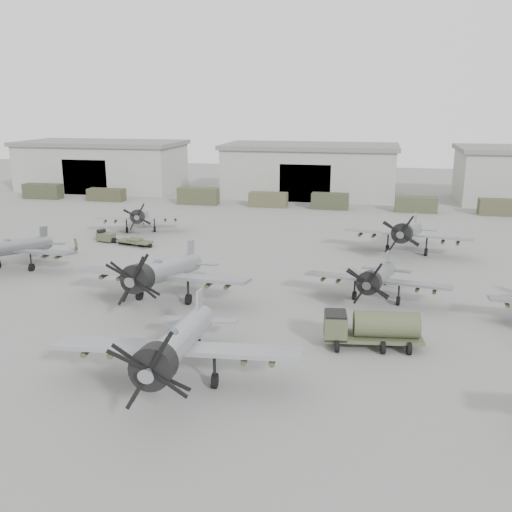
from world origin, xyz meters
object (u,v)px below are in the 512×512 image
Objects in this scene: aircraft_near_1 at (176,345)px; aircraft_mid_1 at (162,272)px; aircraft_far_1 at (408,232)px; fuel_tanker at (372,327)px; aircraft_mid_2 at (377,277)px; ground_crew at (76,246)px; tug_trailer at (117,239)px; aircraft_far_0 at (140,216)px; aircraft_mid_0 at (12,248)px.

aircraft_mid_1 is (-5.78, 13.00, -0.00)m from aircraft_near_1.
aircraft_far_1 reaches higher than fuel_tanker.
ground_crew is (-31.03, 9.20, -1.28)m from aircraft_mid_2.
aircraft_near_1 is at bearing -45.36° from tug_trailer.
tug_trailer is at bearing -112.57° from aircraft_far_0.
aircraft_mid_2 is at bearing 51.33° from aircraft_near_1.
aircraft_far_0 is 6.78× the size of ground_crew.
aircraft_near_1 is 1.20× the size of aircraft_mid_2.
aircraft_mid_1 is 27.59m from aircraft_far_1.
aircraft_far_1 is at bearing -78.28° from ground_crew.
aircraft_mid_2 reaches higher than aircraft_far_0.
aircraft_near_1 is at bearing -141.22° from ground_crew.
aircraft_far_1 is (13.85, 32.39, -0.14)m from aircraft_near_1.
ground_crew is at bearing 173.06° from aircraft_mid_2.
tug_trailer is at bearing 127.48° from aircraft_mid_1.
aircraft_far_0 reaches higher than tug_trailer.
aircraft_mid_0 is at bearing 159.33° from ground_crew.
aircraft_far_1 is 2.03× the size of fuel_tanker.
aircraft_mid_2 is at bearing -89.94° from aircraft_far_1.
aircraft_mid_0 reaches higher than aircraft_mid_2.
tug_trailer is (-0.42, -5.82, -1.49)m from aircraft_far_0.
aircraft_mid_0 is 7.27× the size of ground_crew.
ground_crew is at bearing 141.69° from aircraft_mid_1.
tug_trailer is at bearing 134.21° from fuel_tanker.
aircraft_mid_1 is 1.20× the size of aircraft_mid_2.
aircraft_far_0 is at bearing 154.29° from aircraft_mid_2.
aircraft_mid_2 reaches higher than ground_crew.
tug_trailer is 4.39× the size of ground_crew.
tug_trailer is (4.92, 12.00, -1.65)m from aircraft_mid_0.
ground_crew is at bearing 142.83° from fuel_tanker.
aircraft_mid_0 is at bearing -125.10° from aircraft_far_0.
aircraft_near_1 is at bearing -102.27° from aircraft_far_1.
aircraft_far_0 is 11.27m from ground_crew.
aircraft_near_1 is at bearing -39.04° from aircraft_mid_0.
aircraft_mid_0 is 39.24m from aircraft_far_1.
ground_crew is (-20.23, 25.62, -1.71)m from aircraft_near_1.
aircraft_mid_0 is 1.03× the size of aircraft_mid_2.
aircraft_near_1 reaches higher than aircraft_far_0.
aircraft_near_1 reaches higher than aircraft_mid_2.
aircraft_far_1 is 1.84× the size of tug_trailer.
aircraft_mid_1 is 8.48× the size of ground_crew.
aircraft_mid_1 reaches higher than aircraft_mid_0.
fuel_tanker is 35.60m from ground_crew.
ground_crew is (-2.23, -5.06, 0.29)m from tug_trailer.
aircraft_near_1 is at bearing -113.75° from aircraft_mid_2.
aircraft_near_1 reaches higher than tug_trailer.
fuel_tanker is at bearing 30.89° from aircraft_near_1.
aircraft_mid_1 is at bearing -130.65° from ground_crew.
aircraft_mid_1 is at bearing -124.47° from aircraft_far_1.
fuel_tanker is (16.32, -5.28, -1.14)m from aircraft_mid_1.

